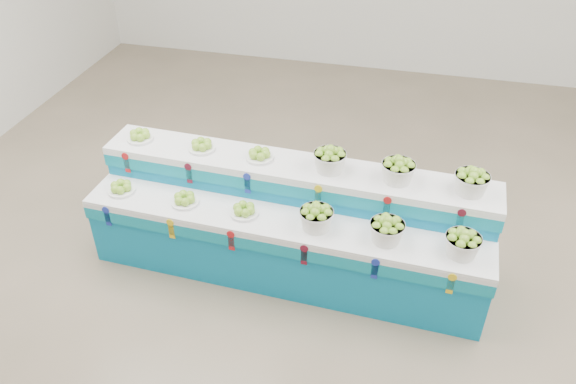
{
  "coord_description": "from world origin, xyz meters",
  "views": [
    {
      "loc": [
        0.24,
        -3.81,
        3.82
      ],
      "look_at": [
        -0.74,
        0.14,
        0.87
      ],
      "focal_mm": 35.7,
      "sensor_mm": 36.0,
      "label": 1
    }
  ],
  "objects_px": {
    "basket_lower_left": "(316,217)",
    "basket_upper_right": "(472,181)",
    "plate_upper_mid": "(202,145)",
    "display_stand": "(288,224)"
  },
  "relations": [
    {
      "from": "basket_lower_left",
      "to": "plate_upper_mid",
      "type": "height_order",
      "value": "plate_upper_mid"
    },
    {
      "from": "plate_upper_mid",
      "to": "basket_upper_right",
      "type": "relative_size",
      "value": 0.88
    },
    {
      "from": "display_stand",
      "to": "basket_lower_left",
      "type": "distance_m",
      "value": 0.5
    },
    {
      "from": "display_stand",
      "to": "plate_upper_mid",
      "type": "height_order",
      "value": "plate_upper_mid"
    },
    {
      "from": "basket_lower_left",
      "to": "plate_upper_mid",
      "type": "distance_m",
      "value": 1.32
    },
    {
      "from": "basket_lower_left",
      "to": "basket_upper_right",
      "type": "distance_m",
      "value": 1.31
    },
    {
      "from": "basket_upper_right",
      "to": "display_stand",
      "type": "bearing_deg",
      "value": -174.01
    },
    {
      "from": "plate_upper_mid",
      "to": "basket_upper_right",
      "type": "height_order",
      "value": "basket_upper_right"
    },
    {
      "from": "display_stand",
      "to": "basket_lower_left",
      "type": "bearing_deg",
      "value": -35.55
    },
    {
      "from": "display_stand",
      "to": "basket_upper_right",
      "type": "bearing_deg",
      "value": 8.46
    }
  ]
}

